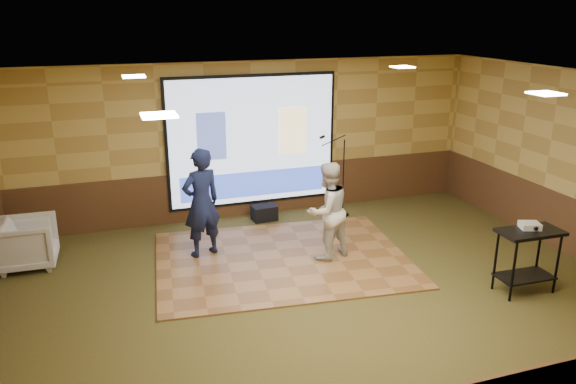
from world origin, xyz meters
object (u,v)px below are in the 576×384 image
object	(u,v)px
projector_screen	(253,142)
av_table	(528,249)
dance_floor	(282,259)
player_left	(201,203)
mic_stand	(340,192)
banquet_chair	(28,243)
duffel_bag	(264,213)
player_right	(327,211)
projector	(530,226)

from	to	relation	value
projector_screen	av_table	xyz separation A→B (m)	(2.85, -4.32, -0.82)
dance_floor	player_left	size ratio (longest dim) A/B	2.23
projector_screen	player_left	size ratio (longest dim) A/B	1.84
dance_floor	mic_stand	size ratio (longest dim) A/B	2.43
player_left	dance_floor	bearing A→B (deg)	135.98
player_left	av_table	size ratio (longest dim) A/B	1.91
projector_screen	player_left	bearing A→B (deg)	-128.76
player_left	mic_stand	size ratio (longest dim) A/B	1.09
av_table	banquet_chair	world-z (taller)	av_table
dance_floor	duffel_bag	bearing A→B (deg)	82.79
dance_floor	player_left	world-z (taller)	player_left
duffel_bag	dance_floor	bearing A→B (deg)	-97.21
player_right	av_table	bearing A→B (deg)	121.15
player_left	projector_screen	bearing A→B (deg)	-147.47
player_left	duffel_bag	world-z (taller)	player_left
projector_screen	duffel_bag	bearing A→B (deg)	-73.50
projector_screen	mic_stand	size ratio (longest dim) A/B	2.01
mic_stand	duffel_bag	world-z (taller)	mic_stand
banquet_chair	duffel_bag	distance (m)	4.19
mic_stand	duffel_bag	size ratio (longest dim) A/B	3.55
mic_stand	av_table	bearing A→B (deg)	-72.59
dance_floor	duffel_bag	size ratio (longest dim) A/B	8.64
dance_floor	player_right	world-z (taller)	player_right
projector	mic_stand	xyz separation A→B (m)	(-1.29, 3.68, -0.50)
projector_screen	projector	xyz separation A→B (m)	(2.88, -4.26, -0.48)
player_left	mic_stand	bearing A→B (deg)	-178.82
player_right	av_table	distance (m)	3.00
projector_screen	banquet_chair	xyz separation A→B (m)	(-4.00, -1.13, -1.08)
projector	duffel_bag	size ratio (longest dim) A/B	0.57
banquet_chair	player_right	bearing A→B (deg)	-103.34
dance_floor	player_left	distance (m)	1.60
player_left	banquet_chair	distance (m)	2.79
projector_screen	banquet_chair	size ratio (longest dim) A/B	3.87
av_table	banquet_chair	bearing A→B (deg)	155.04
projector_screen	player_left	xyz separation A→B (m)	(-1.31, -1.63, -0.54)
player_left	mic_stand	world-z (taller)	player_left
player_right	duffel_bag	bearing A→B (deg)	-95.39
projector_screen	mic_stand	xyz separation A→B (m)	(1.60, -0.58, -0.98)
banquet_chair	mic_stand	bearing A→B (deg)	-82.47
projector_screen	player_left	distance (m)	2.17
mic_stand	duffel_bag	bearing A→B (deg)	170.37
mic_stand	duffel_bag	xyz separation A→B (m)	(-1.49, 0.22, -0.35)
player_left	av_table	distance (m)	4.97
av_table	duffel_bag	distance (m)	4.85
banquet_chair	duffel_bag	bearing A→B (deg)	-77.43
mic_stand	dance_floor	bearing A→B (deg)	-138.02
player_right	mic_stand	size ratio (longest dim) A/B	0.97
banquet_chair	duffel_bag	xyz separation A→B (m)	(4.11, 0.77, -0.25)
projector_screen	banquet_chair	bearing A→B (deg)	-164.17
mic_stand	projector_screen	bearing A→B (deg)	158.81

